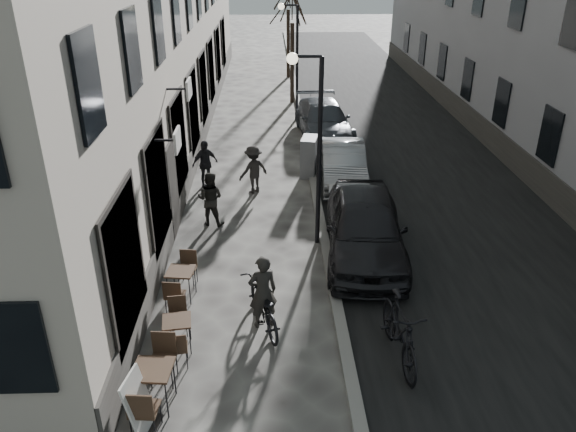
{
  "coord_description": "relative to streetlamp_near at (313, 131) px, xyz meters",
  "views": [
    {
      "loc": [
        -1.24,
        -7.51,
        7.42
      ],
      "look_at": [
        -0.87,
        3.98,
        1.8
      ],
      "focal_mm": 35.0,
      "sensor_mm": 36.0,
      "label": 1
    }
  ],
  "objects": [
    {
      "name": "streetlamp_near",
      "position": [
        0.0,
        0.0,
        0.0
      ],
      "size": [
        0.9,
        0.28,
        5.09
      ],
      "color": "black",
      "rests_on": "ground"
    },
    {
      "name": "bistro_set_b",
      "position": [
        -2.98,
        -4.37,
        -2.74
      ],
      "size": [
        0.63,
        1.41,
        0.81
      ],
      "rotation": [
        0.0,
        0.0,
        0.14
      ],
      "color": "#322416",
      "rests_on": "ground"
    },
    {
      "name": "bistro_set_c",
      "position": [
        -3.15,
        -2.58,
        -2.71
      ],
      "size": [
        0.67,
        1.51,
        0.87
      ],
      "rotation": [
        0.0,
        0.0,
        -0.12
      ],
      "color": "#322416",
      "rests_on": "ground"
    },
    {
      "name": "ground",
      "position": [
        0.17,
        -6.0,
        -3.16
      ],
      "size": [
        120.0,
        120.0,
        0.0
      ],
      "primitive_type": "plane",
      "color": "#373532",
      "rests_on": "ground"
    },
    {
      "name": "car_mid",
      "position": [
        1.38,
        4.24,
        -2.49
      ],
      "size": [
        1.66,
        4.15,
        1.34
      ],
      "primitive_type": "imported",
      "rotation": [
        0.0,
        0.0,
        -0.06
      ],
      "color": "gray",
      "rests_on": "ground"
    },
    {
      "name": "kerb",
      "position": [
        0.37,
        10.0,
        -3.1
      ],
      "size": [
        0.25,
        60.0,
        0.12
      ],
      "primitive_type": "cube",
      "color": "slate",
      "rests_on": "ground"
    },
    {
      "name": "car_near",
      "position": [
        1.33,
        -0.76,
        -2.32
      ],
      "size": [
        2.4,
        5.07,
        1.68
      ],
      "primitive_type": "imported",
      "rotation": [
        0.0,
        0.0,
        -0.09
      ],
      "color": "black",
      "rests_on": "ground"
    },
    {
      "name": "pedestrian_near",
      "position": [
        -2.82,
        1.23,
        -2.36
      ],
      "size": [
        0.9,
        0.78,
        1.59
      ],
      "primitive_type": "imported",
      "rotation": [
        0.0,
        0.0,
        2.89
      ],
      "color": "black",
      "rests_on": "ground"
    },
    {
      "name": "bistro_set_a",
      "position": [
        -3.17,
        -5.92,
        -2.66
      ],
      "size": [
        0.73,
        1.69,
        0.98
      ],
      "rotation": [
        0.0,
        0.0,
        -0.08
      ],
      "color": "#322416",
      "rests_on": "ground"
    },
    {
      "name": "streetlamp_far",
      "position": [
        0.0,
        12.0,
        0.0
      ],
      "size": [
        0.9,
        0.28,
        5.09
      ],
      "color": "black",
      "rests_on": "ground"
    },
    {
      "name": "utility_cabinet",
      "position": [
        0.27,
        4.94,
        -2.47
      ],
      "size": [
        0.69,
        1.01,
        1.38
      ],
      "primitive_type": "cube",
      "rotation": [
        0.0,
        0.0,
        -0.21
      ],
      "color": "slate",
      "rests_on": "ground"
    },
    {
      "name": "sign_board",
      "position": [
        -3.29,
        -6.48,
        -2.7
      ],
      "size": [
        0.51,
        0.71,
        1.14
      ],
      "rotation": [
        0.0,
        0.0,
        -0.2
      ],
      "color": "black",
      "rests_on": "ground"
    },
    {
      "name": "cyclist_rider",
      "position": [
        -1.28,
        -3.66,
        -2.31
      ],
      "size": [
        0.71,
        0.57,
        1.7
      ],
      "primitive_type": "imported",
      "rotation": [
        0.0,
        0.0,
        3.43
      ],
      "color": "black",
      "rests_on": "ground"
    },
    {
      "name": "car_far",
      "position": [
        1.17,
        9.27,
        -2.44
      ],
      "size": [
        2.41,
        5.13,
        1.45
      ],
      "primitive_type": "imported",
      "rotation": [
        0.0,
        0.0,
        0.08
      ],
      "color": "#393C43",
      "rests_on": "ground"
    },
    {
      "name": "tree_near",
      "position": [
        0.07,
        15.0,
        1.5
      ],
      "size": [
        2.4,
        2.4,
        5.7
      ],
      "color": "black",
      "rests_on": "ground"
    },
    {
      "name": "pedestrian_mid",
      "position": [
        -1.63,
        3.52,
        -2.37
      ],
      "size": [
        1.18,
        1.05,
        1.59
      ],
      "primitive_type": "imported",
      "rotation": [
        0.0,
        0.0,
        3.72
      ],
      "color": "black",
      "rests_on": "ground"
    },
    {
      "name": "road",
      "position": [
        4.02,
        10.0,
        -3.16
      ],
      "size": [
        7.3,
        60.0,
        0.0
      ],
      "primitive_type": "cube",
      "color": "black",
      "rests_on": "ground"
    },
    {
      "name": "moped",
      "position": [
        1.37,
        -4.84,
        -2.49
      ],
      "size": [
        0.8,
        2.29,
        1.35
      ],
      "primitive_type": "imported",
      "rotation": [
        0.0,
        0.0,
        0.07
      ],
      "color": "black",
      "rests_on": "ground"
    },
    {
      "name": "pedestrian_far",
      "position": [
        -3.25,
        4.06,
        -2.36
      ],
      "size": [
        0.99,
        0.86,
        1.6
      ],
      "primitive_type": "imported",
      "rotation": [
        0.0,
        0.0,
        0.62
      ],
      "color": "black",
      "rests_on": "ground"
    },
    {
      "name": "bicycle",
      "position": [
        -1.28,
        -3.66,
        -2.64
      ],
      "size": [
        1.22,
        2.09,
        1.04
      ],
      "primitive_type": "imported",
      "rotation": [
        0.0,
        0.0,
        3.43
      ],
      "color": "black",
      "rests_on": "ground"
    }
  ]
}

